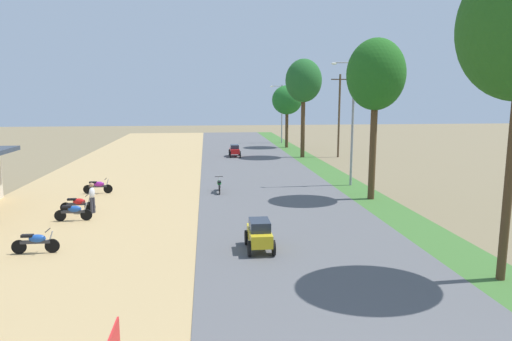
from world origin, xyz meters
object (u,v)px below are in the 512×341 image
motorbike_ahead_second (219,184)px  median_tree_third (304,81)px  car_sedan_red (235,150)px  parked_motorbike_second (36,241)px  car_hatchback_yellow (259,234)px  parked_motorbike_fourth (78,203)px  parked_motorbike_fifth (98,186)px  median_tree_fourth (287,100)px  streetlamp_mid (282,109)px  pedestrian_on_shoulder (92,196)px  median_tree_second (376,76)px  utility_pole_near (339,114)px  parked_motorbike_third (74,211)px  streetlamp_near (353,115)px

motorbike_ahead_second → median_tree_third: bearing=61.3°
median_tree_third → car_sedan_red: (-6.74, 1.12, -6.79)m
parked_motorbike_second → car_hatchback_yellow: (8.69, -0.59, 0.19)m
parked_motorbike_fourth → parked_motorbike_fifth: (-0.06, 4.79, 0.00)m
parked_motorbike_fifth → median_tree_fourth: median_tree_fourth is taller
parked_motorbike_second → streetlamp_mid: (16.49, 41.08, 3.84)m
parked_motorbike_fifth → car_sedan_red: bearing=60.0°
pedestrian_on_shoulder → car_hatchback_yellow: (8.01, -6.74, -0.22)m
parked_motorbike_fourth → motorbike_ahead_second: motorbike_ahead_second is taller
median_tree_fourth → car_hatchback_yellow: (-7.47, -36.07, -4.88)m
motorbike_ahead_second → car_sedan_red: bearing=83.2°
parked_motorbike_second → median_tree_fourth: (16.16, 35.48, 5.08)m
median_tree_second → car_hatchback_yellow: 13.13m
parked_motorbike_second → car_hatchback_yellow: 8.71m
pedestrian_on_shoulder → utility_pole_near: bearing=47.0°
median_tree_second → streetlamp_mid: median_tree_second is taller
median_tree_fourth → car_hatchback_yellow: 37.16m
parked_motorbike_fifth → median_tree_second: 18.15m
car_sedan_red → parked_motorbike_fourth: bearing=-114.0°
parked_motorbike_fourth → streetlamp_mid: streetlamp_mid is taller
parked_motorbike_third → median_tree_fourth: size_ratio=0.25×
median_tree_third → parked_motorbike_second: bearing=-121.3°
utility_pole_near → motorbike_ahead_second: 20.73m
parked_motorbike_second → utility_pole_near: utility_pole_near is taller
parked_motorbike_third → median_tree_second: bearing=10.9°
parked_motorbike_third → car_sedan_red: 24.93m
median_tree_third → motorbike_ahead_second: bearing=-118.7°
pedestrian_on_shoulder → car_hatchback_yellow: pedestrian_on_shoulder is taller
parked_motorbike_third → utility_pole_near: bearing=48.1°
motorbike_ahead_second → parked_motorbike_third: bearing=-140.9°
utility_pole_near → motorbike_ahead_second: utility_pole_near is taller
parked_motorbike_fourth → median_tree_second: median_tree_second is taller
car_sedan_red → utility_pole_near: bearing=-5.8°
median_tree_second → car_sedan_red: median_tree_second is taller
car_sedan_red → median_tree_fourth: bearing=48.9°
median_tree_fourth → streetlamp_mid: size_ratio=0.98×
median_tree_third → streetlamp_near: 14.87m
car_hatchback_yellow → car_sedan_red: car_hatchback_yellow is taller
parked_motorbike_fourth → utility_pole_near: bearing=45.6°
parked_motorbike_third → median_tree_fourth: 35.07m
parked_motorbike_fifth → parked_motorbike_third: bearing=-87.5°
median_tree_fourth → pedestrian_on_shoulder: bearing=-117.8°
median_tree_second → streetlamp_near: bearing=88.4°
median_tree_second → motorbike_ahead_second: size_ratio=5.19×
pedestrian_on_shoulder → median_tree_third: size_ratio=0.17×
parked_motorbike_fourth → median_tree_third: size_ratio=0.19×
median_tree_second → streetlamp_near: size_ratio=1.11×
pedestrian_on_shoulder → utility_pole_near: (19.23, 20.61, 3.35)m
utility_pole_near → car_hatchback_yellow: utility_pole_near is taller
median_tree_fourth → car_hatchback_yellow: median_tree_fourth is taller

